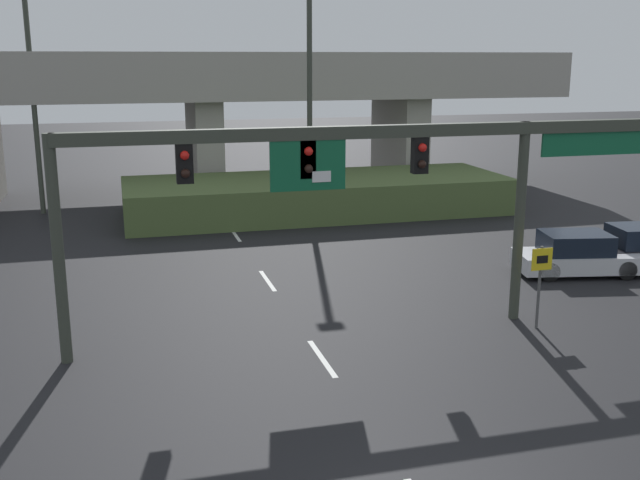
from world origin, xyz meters
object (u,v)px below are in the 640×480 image
highway_light_pole_near (310,72)px  signal_gantry (360,165)px  speed_limit_sign (540,275)px  highway_light_pole_far (30,65)px  parked_sedan_near_right (578,255)px

highway_light_pole_near → signal_gantry: bearing=-99.7°
speed_limit_sign → highway_light_pole_far: highway_light_pole_far is taller
highway_light_pole_near → parked_sedan_near_right: size_ratio=2.76×
highway_light_pole_near → parked_sedan_near_right: 14.67m
highway_light_pole_near → highway_light_pole_far: size_ratio=0.95×
highway_light_pole_far → parked_sedan_near_right: (18.45, -15.57, -6.22)m
speed_limit_sign → highway_light_pole_near: (-2.22, 16.20, 5.06)m
highway_light_pole_far → speed_limit_sign: bearing=-54.3°
signal_gantry → highway_light_pole_far: 21.40m
speed_limit_sign → highway_light_pole_near: bearing=97.8°
speed_limit_sign → highway_light_pole_far: size_ratio=0.18×
signal_gantry → parked_sedan_near_right: size_ratio=3.61×
speed_limit_sign → highway_light_pole_far: (-14.31, 19.94, 5.37)m
speed_limit_sign → parked_sedan_near_right: bearing=46.5°
highway_light_pole_near → highway_light_pole_far: bearing=162.8°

